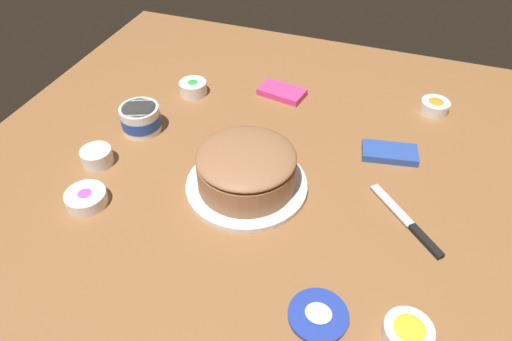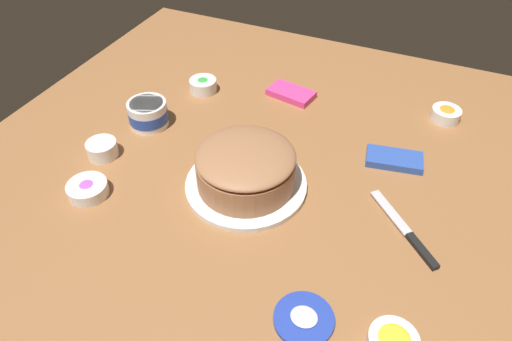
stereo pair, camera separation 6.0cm
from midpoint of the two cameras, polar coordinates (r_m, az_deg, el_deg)
ground_plane at (r=1.14m, az=-0.91°, el=-0.94°), size 1.54×1.54×0.00m
frosted_cake at (r=1.08m, az=-2.79°, el=-0.07°), size 0.29×0.29×0.12m
frosting_tub at (r=1.32m, az=-15.31°, el=6.21°), size 0.11×0.11×0.07m
frosting_tub_lid at (r=0.91m, az=5.69°, el=-17.36°), size 0.11×0.11×0.02m
spreading_knife at (r=1.07m, az=17.05°, el=-6.54°), size 0.18×0.18×0.01m
sprinkle_bowl_rainbow at (r=1.15m, az=-21.62°, el=-3.16°), size 0.10×0.10×0.03m
sprinkle_bowl_yellow at (r=0.90m, az=16.31°, el=-18.59°), size 0.09×0.09×0.04m
sprinkle_bowl_orange at (r=1.44m, az=20.03°, el=7.48°), size 0.08×0.08×0.04m
sprinkle_bowl_green at (r=1.45m, az=-8.96°, el=10.09°), size 0.08×0.08×0.04m
sprinkle_bowl_blue at (r=1.25m, az=-20.33°, el=1.64°), size 0.08×0.08×0.04m
candy_box_lower at (r=1.24m, az=14.81°, el=2.09°), size 0.15×0.10×0.02m
candy_box_upper at (r=1.43m, az=1.98°, el=9.60°), size 0.15×0.10×0.02m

